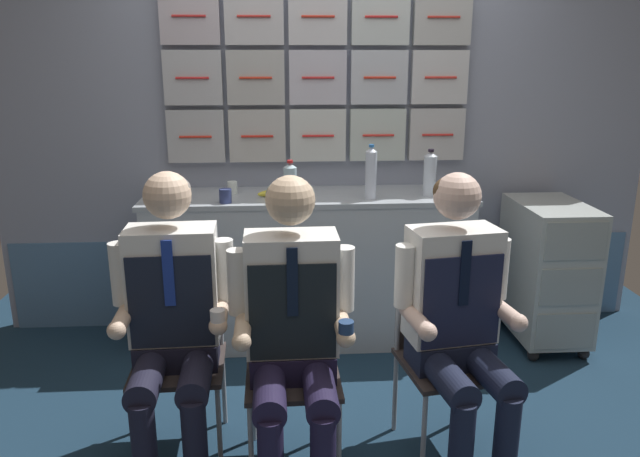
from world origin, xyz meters
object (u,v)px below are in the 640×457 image
object	(u,v)px
crew_member_left	(173,310)
crew_member_center	(293,320)
snack_banana	(271,193)
crew_member_near_trolley	(458,310)
water_bottle_blue_cap	(430,174)
folding_chair_near_trolley	(441,338)
folding_chair_center	(292,349)
paper_cup_tan	(232,187)
folding_chair_left	(180,338)
service_trolley	(547,269)

from	to	relation	value
crew_member_left	crew_member_center	bearing A→B (deg)	-15.26
crew_member_left	snack_banana	world-z (taller)	crew_member_left
crew_member_center	crew_member_near_trolley	world-z (taller)	crew_member_center
crew_member_center	water_bottle_blue_cap	distance (m)	1.55
folding_chair_near_trolley	folding_chair_center	bearing A→B (deg)	-174.74
crew_member_center	folding_chair_near_trolley	world-z (taller)	crew_member_center
crew_member_left	water_bottle_blue_cap	bearing A→B (deg)	39.23
crew_member_center	crew_member_near_trolley	size ratio (longest dim) A/B	1.01
crew_member_center	paper_cup_tan	size ratio (longest dim) A/B	17.06
folding_chair_left	crew_member_center	world-z (taller)	crew_member_center
folding_chair_left	folding_chair_center	size ratio (longest dim) A/B	1.00
water_bottle_blue_cap	paper_cup_tan	bearing A→B (deg)	173.73
crew_member_left	snack_banana	distance (m)	1.24
folding_chair_left	folding_chair_center	xyz separation A→B (m)	(0.51, -0.14, 0.00)
crew_member_center	snack_banana	xyz separation A→B (m)	(-0.10, 1.29, 0.24)
service_trolley	water_bottle_blue_cap	bearing A→B (deg)	175.03
folding_chair_left	paper_cup_tan	distance (m)	1.19
service_trolley	folding_chair_center	distance (m)	1.90
folding_chair_near_trolley	snack_banana	distance (m)	1.40
service_trolley	crew_member_left	size ratio (longest dim) A/B	0.69
water_bottle_blue_cap	snack_banana	size ratio (longest dim) A/B	1.63
folding_chair_near_trolley	paper_cup_tan	xyz separation A→B (m)	(-1.01, 1.15, 0.47)
paper_cup_tan	crew_member_near_trolley	bearing A→B (deg)	-51.60
folding_chair_center	water_bottle_blue_cap	bearing A→B (deg)	51.90
folding_chair_center	snack_banana	bearing A→B (deg)	94.83
crew_member_near_trolley	snack_banana	size ratio (longest dim) A/B	7.47
service_trolley	folding_chair_left	size ratio (longest dim) A/B	1.08
folding_chair_left	service_trolley	bearing A→B (deg)	22.75
folding_chair_center	crew_member_center	world-z (taller)	crew_member_center
folding_chair_center	paper_cup_tan	xyz separation A→B (m)	(-0.33, 1.22, 0.47)
folding_chair_near_trolley	water_bottle_blue_cap	xyz separation A→B (m)	(0.17, 1.02, 0.57)
folding_chair_left	paper_cup_tan	bearing A→B (deg)	80.72
folding_chair_left	crew_member_center	xyz separation A→B (m)	(0.51, -0.29, 0.21)
service_trolley	crew_member_center	world-z (taller)	crew_member_center
folding_chair_left	folding_chair_near_trolley	size ratio (longest dim) A/B	1.00
folding_chair_left	snack_banana	distance (m)	1.17
water_bottle_blue_cap	snack_banana	world-z (taller)	water_bottle_blue_cap
crew_member_left	crew_member_near_trolley	distance (m)	1.21
folding_chair_near_trolley	paper_cup_tan	distance (m)	1.61
crew_member_left	snack_banana	size ratio (longest dim) A/B	7.51
service_trolley	folding_chair_center	xyz separation A→B (m)	(-1.60, -1.02, 0.03)
folding_chair_near_trolley	paper_cup_tan	world-z (taller)	paper_cup_tan
crew_member_near_trolley	paper_cup_tan	size ratio (longest dim) A/B	16.95
crew_member_near_trolley	snack_banana	xyz separation A→B (m)	(-0.80, 1.22, 0.25)
folding_chair_center	paper_cup_tan	world-z (taller)	paper_cup_tan
crew_member_near_trolley	paper_cup_tan	bearing A→B (deg)	128.40
crew_member_left	crew_member_near_trolley	xyz separation A→B (m)	(1.21, -0.07, -0.00)
folding_chair_near_trolley	crew_member_center	bearing A→B (deg)	-162.14
crew_member_left	water_bottle_blue_cap	world-z (taller)	crew_member_left
crew_member_near_trolley	crew_member_center	bearing A→B (deg)	-174.77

